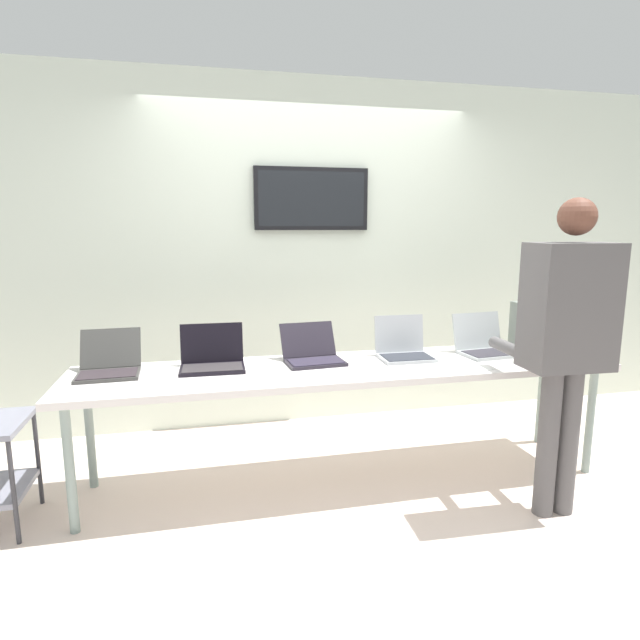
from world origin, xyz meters
TOP-DOWN VIEW (x-y plane):
  - ground at (0.00, 0.00)m, footprint 8.00×8.00m
  - back_wall at (-0.00, 1.13)m, footprint 8.00×0.11m
  - workbench at (0.00, 0.00)m, footprint 3.30×0.70m
  - equipment_box at (1.42, 0.08)m, footprint 0.36×0.32m
  - laptop_station_0 at (-1.39, 0.13)m, footprint 0.35×0.39m
  - laptop_station_1 at (-0.81, 0.12)m, footprint 0.38×0.30m
  - laptop_station_2 at (-0.19, 0.14)m, footprint 0.38×0.37m
  - laptop_station_3 at (0.41, 0.11)m, footprint 0.34×0.30m
  - laptop_station_4 at (0.98, 0.10)m, footprint 0.39×0.35m
  - person at (1.02, -0.62)m, footprint 0.45×0.60m
  - paper_sheet at (0.69, -0.17)m, footprint 0.30×0.35m

SIDE VIEW (x-z plane):
  - ground at x=0.00m, z-range -0.04..0.00m
  - workbench at x=0.00m, z-range 0.33..1.07m
  - paper_sheet at x=0.69m, z-range 0.75..0.75m
  - laptop_station_2 at x=-0.19m, z-range 0.69..0.91m
  - laptop_station_0 at x=-1.39m, z-range 0.68..0.92m
  - laptop_station_1 at x=-0.81m, z-range 0.68..0.93m
  - laptop_station_4 at x=0.98m, z-range 0.68..0.93m
  - laptop_station_3 at x=0.41m, z-range 0.67..0.94m
  - equipment_box at x=1.42m, z-range 0.75..1.07m
  - person at x=1.02m, z-range 0.18..1.91m
  - back_wall at x=0.00m, z-range 0.01..2.72m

